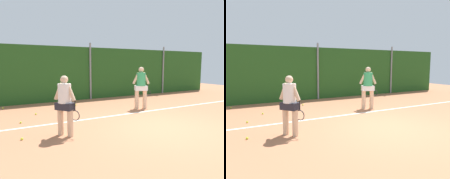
{
  "view_description": "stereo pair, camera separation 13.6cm",
  "coord_description": "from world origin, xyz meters",
  "views": [
    {
      "loc": [
        -4.29,
        -4.58,
        1.9
      ],
      "look_at": [
        -0.94,
        1.63,
        1.05
      ],
      "focal_mm": 32.74,
      "sensor_mm": 36.0,
      "label": 1
    },
    {
      "loc": [
        -4.17,
        -4.64,
        1.9
      ],
      "look_at": [
        -0.94,
        1.63,
        1.05
      ],
      "focal_mm": 32.74,
      "sensor_mm": 36.0,
      "label": 2
    }
  ],
  "objects": [
    {
      "name": "ground_plane",
      "position": [
        0.0,
        1.78,
        0.0
      ],
      "size": [
        27.93,
        27.93,
        0.0
      ],
      "primitive_type": "plane",
      "color": "#B2704C"
    },
    {
      "name": "hedge_fence_backdrop",
      "position": [
        0.0,
        6.05,
        1.42
      ],
      "size": [
        18.15,
        0.25,
        2.85
      ],
      "primitive_type": "cube",
      "color": "#23511E",
      "rests_on": "ground_plane"
    },
    {
      "name": "fence_post_center",
      "position": [
        0.0,
        5.88,
        1.54
      ],
      "size": [
        0.1,
        0.1,
        3.08
      ],
      "primitive_type": "cylinder",
      "color": "gray",
      "rests_on": "ground_plane"
    },
    {
      "name": "fence_post_right",
      "position": [
        5.24,
        5.88,
        1.54
      ],
      "size": [
        0.1,
        0.1,
        3.08
      ],
      "primitive_type": "cylinder",
      "color": "gray",
      "rests_on": "ground_plane"
    },
    {
      "name": "court_baseline_paint",
      "position": [
        0.0,
        1.98,
        0.0
      ],
      "size": [
        13.27,
        0.1,
        0.01
      ],
      "primitive_type": "cube",
      "color": "white",
      "rests_on": "ground_plane"
    },
    {
      "name": "player_foreground_near",
      "position": [
        -2.86,
        0.71,
        0.91
      ],
      "size": [
        0.57,
        0.59,
        1.62
      ],
      "rotation": [
        0.0,
        0.0,
        5.38
      ],
      "color": "beige",
      "rests_on": "ground_plane"
    },
    {
      "name": "player_midcourt",
      "position": [
        0.98,
        2.55,
        1.01
      ],
      "size": [
        0.8,
        0.49,
        1.81
      ],
      "rotation": [
        0.0,
        0.0,
        5.89
      ],
      "color": "beige",
      "rests_on": "ground_plane"
    },
    {
      "name": "tennis_ball_3",
      "position": [
        -3.94,
        0.9,
        0.03
      ],
      "size": [
        0.07,
        0.07,
        0.07
      ],
      "primitive_type": "sphere",
      "color": "#CCDB33",
      "rests_on": "ground_plane"
    },
    {
      "name": "tennis_ball_4",
      "position": [
        -3.84,
        2.54,
        0.03
      ],
      "size": [
        0.07,
        0.07,
        0.07
      ],
      "primitive_type": "sphere",
      "color": "#CCDB33",
      "rests_on": "ground_plane"
    },
    {
      "name": "tennis_ball_5",
      "position": [
        -4.34,
        5.34,
        0.03
      ],
      "size": [
        0.07,
        0.07,
        0.07
      ],
      "primitive_type": "sphere",
      "color": "#CCDB33",
      "rests_on": "ground_plane"
    },
    {
      "name": "tennis_ball_6",
      "position": [
        -3.23,
        3.54,
        0.03
      ],
      "size": [
        0.07,
        0.07,
        0.07
      ],
      "primitive_type": "sphere",
      "color": "#CCDB33",
      "rests_on": "ground_plane"
    },
    {
      "name": "tennis_ball_7",
      "position": [
        -1.32,
        4.52,
        0.03
      ],
      "size": [
        0.07,
        0.07,
        0.07
      ],
      "primitive_type": "sphere",
      "color": "#CCDB33",
      "rests_on": "ground_plane"
    }
  ]
}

